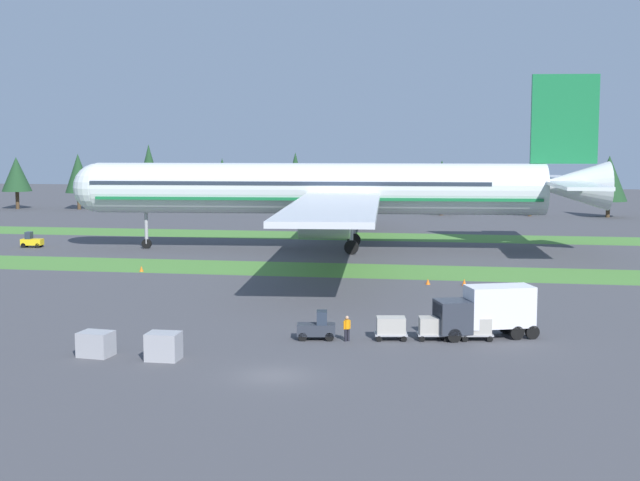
{
  "coord_description": "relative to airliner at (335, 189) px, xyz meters",
  "views": [
    {
      "loc": [
        10.9,
        -49.25,
        13.68
      ],
      "look_at": [
        -2.88,
        33.77,
        4.0
      ],
      "focal_mm": 50.16,
      "sensor_mm": 36.0,
      "label": 1
    }
  ],
  "objects": [
    {
      "name": "ground_plane",
      "position": [
        5.01,
        -58.03,
        -7.57
      ],
      "size": [
        400.0,
        400.0,
        0.0
      ],
      "primitive_type": "plane",
      "color": "#47474C"
    },
    {
      "name": "grass_strip_near",
      "position": [
        5.01,
        -16.3,
        -7.56
      ],
      "size": [
        320.0,
        10.11,
        0.01
      ],
      "primitive_type": "cube",
      "color": "#4C8438",
      "rests_on": "ground"
    },
    {
      "name": "grass_strip_far",
      "position": [
        5.01,
        15.92,
        -7.56
      ],
      "size": [
        320.0,
        10.11,
        0.01
      ],
      "primitive_type": "cube",
      "color": "#4C8438",
      "rests_on": "ground"
    },
    {
      "name": "airliner",
      "position": [
        0.0,
        0.0,
        0.0
      ],
      "size": [
        65.03,
        79.94,
        21.13
      ],
      "rotation": [
        0.0,
        0.0,
        1.66
      ],
      "color": "silver",
      "rests_on": "ground"
    },
    {
      "name": "baggage_tug",
      "position": [
        5.93,
        -48.32,
        -6.75
      ],
      "size": [
        2.77,
        1.69,
        1.97
      ],
      "rotation": [
        0.0,
        0.0,
        1.73
      ],
      "color": "#2D333D",
      "rests_on": "ground"
    },
    {
      "name": "cargo_dolly_lead",
      "position": [
        10.9,
        -47.54,
        -6.65
      ],
      "size": [
        2.41,
        1.82,
        1.55
      ],
      "rotation": [
        0.0,
        0.0,
        1.73
      ],
      "color": "#A3A3A8",
      "rests_on": "ground"
    },
    {
      "name": "cargo_dolly_second",
      "position": [
        13.76,
        -47.1,
        -6.65
      ],
      "size": [
        2.41,
        1.82,
        1.55
      ],
      "rotation": [
        0.0,
        0.0,
        1.73
      ],
      "color": "#A3A3A8",
      "rests_on": "ground"
    },
    {
      "name": "cargo_dolly_third",
      "position": [
        16.63,
        -46.65,
        -6.65
      ],
      "size": [
        2.41,
        1.82,
        1.55
      ],
      "rotation": [
        0.0,
        0.0,
        1.73
      ],
      "color": "#A3A3A8",
      "rests_on": "ground"
    },
    {
      "name": "catering_truck",
      "position": [
        17.33,
        -45.88,
        -5.61
      ],
      "size": [
        7.32,
        4.52,
        3.58
      ],
      "rotation": [
        0.0,
        0.0,
        1.92
      ],
      "color": "#2D333D",
      "rests_on": "ground"
    },
    {
      "name": "pushback_tractor",
      "position": [
        -38.12,
        -3.33,
        -6.75
      ],
      "size": [
        2.7,
        1.52,
        1.97
      ],
      "rotation": [
        0.0,
        0.0,
        4.8
      ],
      "color": "yellow",
      "rests_on": "ground"
    },
    {
      "name": "ground_crew_marshaller",
      "position": [
        8.01,
        -48.52,
        -6.62
      ],
      "size": [
        0.44,
        0.41,
        1.74
      ],
      "rotation": [
        0.0,
        0.0,
        3.87
      ],
      "color": "black",
      "rests_on": "ground"
    },
    {
      "name": "uld_container_0",
      "position": [
        -7.04,
        -55.24,
        -6.79
      ],
      "size": [
        2.17,
        1.82,
        1.56
      ],
      "primitive_type": "cube",
      "rotation": [
        0.0,
        0.0,
        -0.12
      ],
      "color": "#A3A3A8",
      "rests_on": "ground"
    },
    {
      "name": "uld_container_1",
      "position": [
        -2.52,
        -55.47,
        -6.71
      ],
      "size": [
        2.01,
        1.61,
        1.72
      ],
      "primitive_type": "cube",
      "rotation": [
        0.0,
        0.0,
        -0.01
      ],
      "color": "#A3A3A8",
      "rests_on": "ground"
    },
    {
      "name": "taxiway_marker_0",
      "position": [
        15.72,
        -24.05,
        -7.25
      ],
      "size": [
        0.44,
        0.44,
        0.64
      ],
      "primitive_type": "cone",
      "color": "orange",
      "rests_on": "ground"
    },
    {
      "name": "taxiway_marker_1",
      "position": [
        -17.13,
        -20.6,
        -7.28
      ],
      "size": [
        0.44,
        0.44,
        0.58
      ],
      "primitive_type": "cone",
      "color": "orange",
      "rests_on": "ground"
    },
    {
      "name": "taxiway_marker_2",
      "position": [
        12.35,
        -23.95,
        -7.3
      ],
      "size": [
        0.44,
        0.44,
        0.54
      ],
      "primitive_type": "cone",
      "color": "orange",
      "rests_on": "ground"
    },
    {
      "name": "distant_tree_line",
      "position": [
        3.64,
        52.21,
        -0.95
      ],
      "size": [
        186.39,
        9.98,
        12.49
      ],
      "color": "#4C3823",
      "rests_on": "ground"
    }
  ]
}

